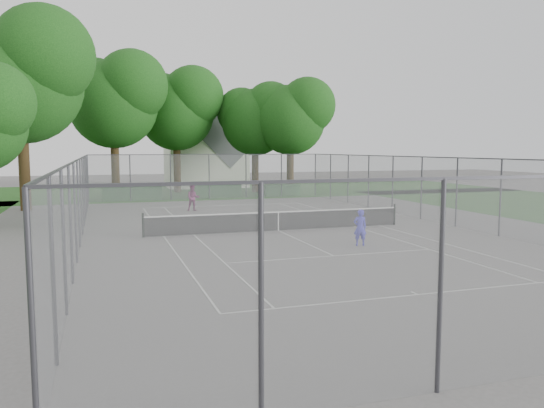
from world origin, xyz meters
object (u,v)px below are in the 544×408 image
object	(u,v)px
house	(205,149)
woman_player	(193,198)
tennis_net	(278,220)
girl_player	(360,227)

from	to	relation	value
house	woman_player	xyz separation A→B (m)	(-4.82, -20.89, -3.10)
tennis_net	woman_player	bearing A→B (deg)	105.26
house	woman_player	bearing A→B (deg)	-102.98
tennis_net	girl_player	xyz separation A→B (m)	(1.93, -4.75, 0.23)
tennis_net	woman_player	world-z (taller)	woman_player
tennis_net	house	world-z (taller)	house
girl_player	woman_player	distance (m)	14.84
girl_player	woman_player	bearing A→B (deg)	-59.98
tennis_net	woman_player	size ratio (longest dim) A/B	7.70
house	girl_player	xyz separation A→B (m)	(-0.33, -35.03, -3.19)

